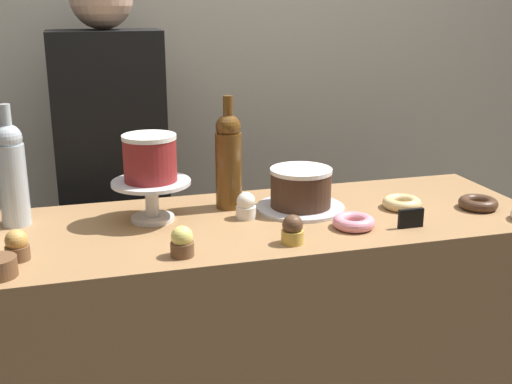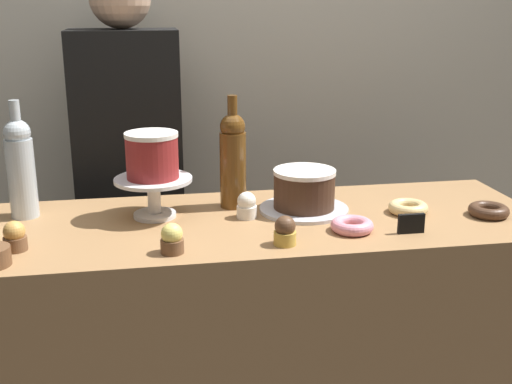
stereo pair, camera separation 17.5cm
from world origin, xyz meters
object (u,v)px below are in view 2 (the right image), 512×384
object	(u,v)px
cupcake_caramel	(15,237)
cupcake_lemon	(172,239)
chocolate_round_cake	(304,189)
cupcake_vanilla	(247,206)
white_layer_cake	(152,155)
price_sign_chalkboard	(411,224)
cake_stand_pedestal	(154,190)
donut_glazed	(408,208)
donut_chocolate	(489,210)
wine_bottle_clear	(21,166)
donut_pink	(352,226)
wine_bottle_amber	(233,158)
cupcake_chocolate	(285,231)
barista_figure	(131,193)

from	to	relation	value
cupcake_caramel	cupcake_lemon	bearing A→B (deg)	-12.48
chocolate_round_cake	cupcake_vanilla	xyz separation A→B (m)	(-0.17, -0.03, -0.03)
white_layer_cake	price_sign_chalkboard	distance (m)	0.71
cupcake_vanilla	cake_stand_pedestal	bearing A→B (deg)	168.31
price_sign_chalkboard	chocolate_round_cake	bearing A→B (deg)	135.07
donut_glazed	donut_chocolate	distance (m)	0.22
wine_bottle_clear	donut_pink	size ratio (longest dim) A/B	2.91
wine_bottle_amber	cupcake_chocolate	world-z (taller)	wine_bottle_amber
cupcake_vanilla	wine_bottle_clear	bearing A→B (deg)	169.02
white_layer_cake	cupcake_caramel	world-z (taller)	white_layer_cake
cupcake_caramel	chocolate_round_cake	bearing A→B (deg)	12.97
white_layer_cake	cupcake_lemon	size ratio (longest dim) A/B	1.95
donut_glazed	barista_figure	world-z (taller)	barista_figure
white_layer_cake	wine_bottle_amber	size ratio (longest dim) A/B	0.44
chocolate_round_cake	cupcake_caramel	bearing A→B (deg)	-167.03
cupcake_lemon	chocolate_round_cake	bearing A→B (deg)	33.56
cake_stand_pedestal	wine_bottle_clear	xyz separation A→B (m)	(-0.36, 0.07, 0.07)
chocolate_round_cake	donut_glazed	bearing A→B (deg)	-14.13
donut_glazed	cupcake_caramel	bearing A→B (deg)	-174.37
donut_pink	cupcake_lemon	bearing A→B (deg)	-171.67
cupcake_chocolate	price_sign_chalkboard	distance (m)	0.34
chocolate_round_cake	donut_pink	bearing A→B (deg)	-66.47
cupcake_lemon	cupcake_chocolate	bearing A→B (deg)	1.36
chocolate_round_cake	cupcake_vanilla	size ratio (longest dim) A/B	2.38
cupcake_lemon	donut_glazed	bearing A→B (deg)	15.39
barista_figure	cake_stand_pedestal	bearing A→B (deg)	-81.42
cupcake_caramel	donut_pink	size ratio (longest dim) A/B	0.66
cupcake_chocolate	cupcake_caramel	size ratio (longest dim) A/B	1.00
price_sign_chalkboard	barista_figure	bearing A→B (deg)	134.45
cake_stand_pedestal	cupcake_chocolate	xyz separation A→B (m)	(0.31, -0.27, -0.04)
price_sign_chalkboard	cake_stand_pedestal	bearing A→B (deg)	159.15
wine_bottle_clear	wine_bottle_amber	bearing A→B (deg)	-1.03
cupcake_lemon	barista_figure	distance (m)	0.78
wine_bottle_amber	barista_figure	distance (m)	0.57
wine_bottle_clear	barista_figure	xyz separation A→B (m)	(0.28, 0.42, -0.22)
cupcake_lemon	price_sign_chalkboard	bearing A→B (deg)	2.77
cupcake_lemon	wine_bottle_amber	bearing A→B (deg)	59.68
wine_bottle_clear	price_sign_chalkboard	world-z (taller)	wine_bottle_clear
cake_stand_pedestal	wine_bottle_amber	xyz separation A→B (m)	(0.23, 0.06, 0.07)
chocolate_round_cake	cupcake_lemon	world-z (taller)	chocolate_round_cake
cupcake_chocolate	cupcake_vanilla	world-z (taller)	same
cupcake_vanilla	barista_figure	xyz separation A→B (m)	(-0.32, 0.54, -0.11)
wine_bottle_amber	cupcake_vanilla	distance (m)	0.15
price_sign_chalkboard	donut_pink	bearing A→B (deg)	165.02
donut_chocolate	cupcake_vanilla	bearing A→B (deg)	171.28
cupcake_lemon	donut_chocolate	xyz separation A→B (m)	(0.88, 0.12, -0.02)
cake_stand_pedestal	donut_chocolate	size ratio (longest dim) A/B	1.91
wine_bottle_amber	donut_chocolate	world-z (taller)	wine_bottle_amber
wine_bottle_amber	cupcake_lemon	distance (m)	0.40
donut_pink	wine_bottle_clear	bearing A→B (deg)	162.30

